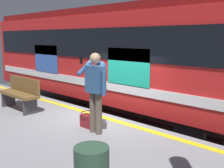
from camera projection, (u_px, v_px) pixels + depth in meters
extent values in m
plane|color=#3D3D3F|center=(110.00, 149.00, 7.29)|extent=(24.25, 24.25, 0.00)
cube|color=gray|center=(49.00, 153.00, 5.88)|extent=(15.65, 3.74, 0.95)
cube|color=yellow|center=(101.00, 117.00, 6.91)|extent=(15.34, 0.16, 0.01)
cube|color=slate|center=(141.00, 133.00, 8.24)|extent=(20.35, 0.08, 0.16)
cube|color=slate|center=(167.00, 123.00, 9.26)|extent=(20.35, 0.08, 0.16)
cube|color=red|center=(113.00, 56.00, 9.67)|extent=(11.44, 2.94, 2.71)
cube|color=maroon|center=(113.00, 13.00, 9.42)|extent=(11.21, 2.71, 0.24)
cube|color=black|center=(80.00, 43.00, 8.54)|extent=(10.86, 0.03, 0.90)
cube|color=silver|center=(81.00, 81.00, 8.75)|extent=(10.86, 0.03, 0.24)
cube|color=#19A58C|center=(128.00, 67.00, 7.27)|extent=(1.48, 0.02, 1.02)
cube|color=#3359B2|center=(46.00, 59.00, 10.01)|extent=(1.48, 0.02, 1.02)
cylinder|color=black|center=(32.00, 93.00, 11.68)|extent=(0.84, 0.12, 0.84)
cylinder|color=black|center=(75.00, 86.00, 13.35)|extent=(0.84, 0.12, 0.84)
cylinder|color=black|center=(189.00, 136.00, 6.59)|extent=(0.84, 0.12, 0.84)
cylinder|color=brown|center=(99.00, 114.00, 5.63)|extent=(0.14, 0.14, 0.88)
cylinder|color=brown|center=(93.00, 112.00, 5.76)|extent=(0.14, 0.14, 0.88)
cube|color=#2D517F|center=(95.00, 79.00, 5.57)|extent=(0.40, 0.24, 0.56)
sphere|color=#2D517F|center=(101.00, 66.00, 5.64)|extent=(0.20, 0.20, 0.20)
sphere|color=tan|center=(95.00, 58.00, 5.50)|extent=(0.22, 0.22, 0.22)
cylinder|color=#2D517F|center=(104.00, 83.00, 5.41)|extent=(0.09, 0.09, 0.50)
cylinder|color=#2D517F|center=(85.00, 67.00, 5.63)|extent=(0.09, 0.42, 0.33)
cube|color=black|center=(81.00, 60.00, 5.53)|extent=(0.07, 0.02, 0.15)
cube|color=maroon|center=(88.00, 121.00, 6.09)|extent=(0.38, 0.20, 0.28)
torus|color=maroon|center=(88.00, 113.00, 6.06)|extent=(0.34, 0.34, 0.02)
cube|color=brown|center=(18.00, 94.00, 7.51)|extent=(1.56, 0.44, 0.08)
cube|color=brown|center=(24.00, 84.00, 7.60)|extent=(1.56, 0.06, 0.40)
cube|color=#333338|center=(30.00, 106.00, 7.12)|extent=(0.06, 0.40, 0.45)
cube|color=#333338|center=(8.00, 99.00, 7.97)|extent=(0.06, 0.40, 0.45)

